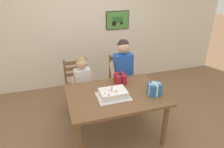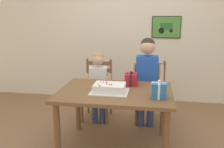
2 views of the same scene
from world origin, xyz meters
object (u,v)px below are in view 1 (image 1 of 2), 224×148
at_px(birthday_cake, 113,94).
at_px(gift_box_beside_cake, 155,89).
at_px(chair_right, 122,79).
at_px(gift_box_red_large, 120,79).
at_px(dining_table, 116,100).
at_px(child_younger, 83,81).
at_px(chair_left, 78,86).
at_px(child_older, 123,68).

distance_m(birthday_cake, gift_box_beside_cake, 0.57).
bearing_deg(gift_box_beside_cake, chair_right, 94.90).
bearing_deg(gift_box_red_large, gift_box_beside_cake, -53.76).
height_order(birthday_cake, gift_box_red_large, birthday_cake).
distance_m(dining_table, child_younger, 0.75).
bearing_deg(chair_right, chair_left, 180.00).
distance_m(chair_left, chair_right, 0.83).
bearing_deg(birthday_cake, chair_right, 63.60).
bearing_deg(dining_table, child_older, 62.07).
distance_m(dining_table, chair_left, 0.99).
bearing_deg(birthday_cake, gift_box_red_large, 57.92).
distance_m(gift_box_beside_cake, chair_left, 1.45).
distance_m(gift_box_beside_cake, child_younger, 1.21).
bearing_deg(birthday_cake, child_younger, 111.69).
bearing_deg(gift_box_beside_cake, chair_left, 130.92).
bearing_deg(child_younger, birthday_cake, -68.31).
relative_size(birthday_cake, child_younger, 0.41).
distance_m(dining_table, chair_right, 0.99).
bearing_deg(birthday_cake, child_older, 60.83).
bearing_deg(chair_left, child_younger, -73.97).
bearing_deg(birthday_cake, dining_table, 50.51).
relative_size(gift_box_red_large, chair_right, 0.20).
relative_size(birthday_cake, chair_right, 0.48).
bearing_deg(child_older, gift_box_beside_cake, -79.78).
bearing_deg(gift_box_red_large, dining_table, -120.04).
xyz_separation_m(child_older, child_younger, (-0.70, 0.00, -0.14)).
distance_m(birthday_cake, chair_right, 1.11).
bearing_deg(gift_box_beside_cake, dining_table, 160.65).
height_order(chair_right, child_older, child_older).
xyz_separation_m(gift_box_red_large, chair_right, (0.25, 0.60, -0.34)).
distance_m(dining_table, gift_box_red_large, 0.37).
bearing_deg(child_older, child_younger, 179.96).
distance_m(chair_left, child_older, 0.86).
height_order(birthday_cake, child_older, child_older).
height_order(dining_table, gift_box_beside_cake, gift_box_beside_cake).
height_order(gift_box_red_large, chair_right, chair_right).
height_order(child_older, child_younger, child_older).
bearing_deg(chair_left, dining_table, -64.91).
xyz_separation_m(birthday_cake, chair_left, (-0.35, 0.95, -0.31)).
distance_m(gift_box_red_large, chair_right, 0.73).
relative_size(dining_table, child_younger, 1.24).
bearing_deg(dining_table, chair_right, 64.82).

